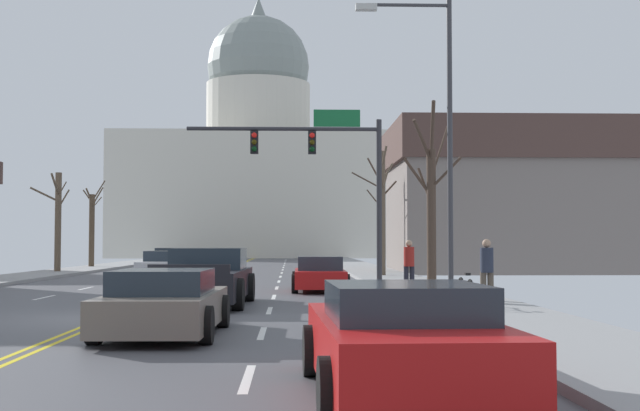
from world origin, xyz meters
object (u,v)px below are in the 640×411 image
object	(u,v)px
sedan_near_00	(320,275)
sedan_oncoming_01	(190,262)
sedan_near_02	(164,304)
bicycle_parked	(466,292)
pedestrian_01	(409,263)
sedan_oncoming_00	(164,266)
sedan_oncoming_02	(167,257)
pedestrian_00	(487,268)
street_lamp_right	(437,121)
pickup_truck_near_01	(205,279)
sedan_near_03	(402,343)
signal_gantry	(325,159)

from	to	relation	value
sedan_near_00	sedan_oncoming_01	xyz separation A→B (m)	(-7.04, 21.55, -0.01)
sedan_near_02	bicycle_parked	bearing A→B (deg)	36.15
sedan_near_00	pedestrian_01	xyz separation A→B (m)	(2.80, -2.21, 0.47)
sedan_oncoming_00	sedan_oncoming_02	distance (m)	24.21
sedan_near_00	pedestrian_00	xyz separation A→B (m)	(4.01, -7.83, 0.48)
street_lamp_right	sedan_oncoming_02	distance (m)	43.36
pedestrian_00	street_lamp_right	bearing A→B (deg)	157.38
pickup_truck_near_01	sedan_near_02	xyz separation A→B (m)	(0.02, -7.39, -0.13)
sedan_oncoming_00	pedestrian_00	xyz separation A→B (m)	(10.85, -17.64, 0.44)
sedan_near_02	sedan_oncoming_02	size ratio (longest dim) A/B	1.08
sedan_near_00	pickup_truck_near_01	xyz separation A→B (m)	(-3.28, -6.52, 0.13)
street_lamp_right	sedan_oncoming_00	size ratio (longest dim) A/B	1.69
street_lamp_right	sedan_near_03	xyz separation A→B (m)	(-2.61, -12.73, -4.30)
signal_gantry	sedan_oncoming_00	distance (m)	9.87
signal_gantry	pickup_truck_near_01	world-z (taller)	signal_gantry
signal_gantry	sedan_near_03	size ratio (longest dim) A/B	1.67
pickup_truck_near_01	sedan_near_03	distance (m)	14.00
pedestrian_01	bicycle_parked	size ratio (longest dim) A/B	0.91
sedan_near_02	sedan_near_03	bearing A→B (deg)	-60.46
sedan_near_03	sedan_near_00	bearing A→B (deg)	90.64
sedan_near_02	sedan_oncoming_00	world-z (taller)	sedan_oncoming_00
sedan_oncoming_00	bicycle_parked	size ratio (longest dim) A/B	2.66
signal_gantry	sedan_oncoming_01	xyz separation A→B (m)	(-7.43, 16.76, -4.53)
sedan_near_00	signal_gantry	bearing A→B (deg)	85.36
pickup_truck_near_01	pedestrian_00	world-z (taller)	pedestrian_00
sedan_oncoming_02	sedan_oncoming_01	bearing A→B (deg)	-75.48
street_lamp_right	sedan_oncoming_00	distance (m)	20.15
sedan_oncoming_01	bicycle_parked	distance (m)	32.42
sedan_near_02	sedan_near_03	size ratio (longest dim) A/B	0.98
street_lamp_right	pedestrian_00	xyz separation A→B (m)	(1.18, -0.49, -3.84)
sedan_oncoming_02	pedestrian_00	distance (m)	43.98
street_lamp_right	sedan_near_03	size ratio (longest dim) A/B	1.68
sedan_near_02	bicycle_parked	world-z (taller)	sedan_near_02
pedestrian_00	sedan_near_03	bearing A→B (deg)	-107.19
sedan_near_00	bicycle_parked	distance (m)	9.74
pickup_truck_near_01	sedan_near_00	bearing A→B (deg)	63.27
signal_gantry	sedan_near_03	bearing A→B (deg)	-90.38
sedan_oncoming_02	sedan_near_03	bearing A→B (deg)	-79.04
sedan_oncoming_01	sedan_oncoming_02	xyz separation A→B (m)	(-3.17, 12.23, 0.05)
signal_gantry	sedan_oncoming_00	xyz separation A→B (m)	(-7.23, 5.01, -4.47)
sedan_near_03	street_lamp_right	bearing A→B (deg)	78.40
sedan_near_03	sedan_oncoming_01	size ratio (longest dim) A/B	1.05
sedan_near_03	pedestrian_00	size ratio (longest dim) A/B	2.92
sedan_oncoming_00	street_lamp_right	bearing A→B (deg)	-60.56
signal_gantry	sedan_oncoming_02	world-z (taller)	signal_gantry
signal_gantry	sedan_near_02	size ratio (longest dim) A/B	1.71
pedestrian_01	bicycle_parked	bearing A→B (deg)	-86.98
sedan_oncoming_00	sedan_oncoming_02	xyz separation A→B (m)	(-3.37, 23.98, -0.00)
pedestrian_00	bicycle_parked	bearing A→B (deg)	-121.28
sedan_oncoming_02	bicycle_parked	xyz separation A→B (m)	(13.38, -43.00, -0.11)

